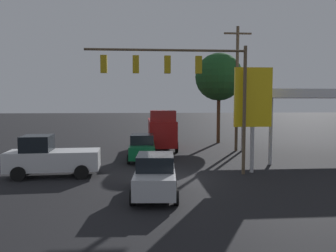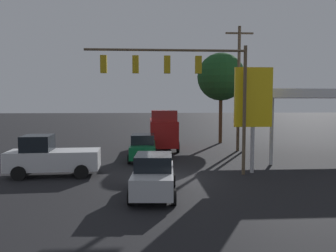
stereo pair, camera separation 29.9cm
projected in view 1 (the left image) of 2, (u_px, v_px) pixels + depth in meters
ground_plane at (171, 179)px, 18.42m from camera, size 200.00×200.00×0.00m
traffic_signal_assembly at (183, 76)px, 18.92m from camera, size 9.37×0.43×7.59m
utility_pole at (237, 86)px, 28.42m from camera, size 2.40×0.26×10.76m
gas_station_canopy at (317, 95)px, 25.80m from camera, size 11.17×7.53×5.20m
price_sign at (253, 101)px, 19.80m from camera, size 2.29×0.27×6.39m
sedan_waiting at (155, 175)px, 15.17m from camera, size 2.30×4.51×1.93m
delivery_truck at (161, 131)px, 29.62m from camera, size 2.57×6.80×3.58m
pickup_parked at (51, 157)px, 19.03m from camera, size 5.30×2.48×2.40m
sedan_far at (142, 147)px, 24.17m from camera, size 2.11×4.42×1.93m
street_tree at (219, 77)px, 33.72m from camera, size 4.90×4.90×9.31m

